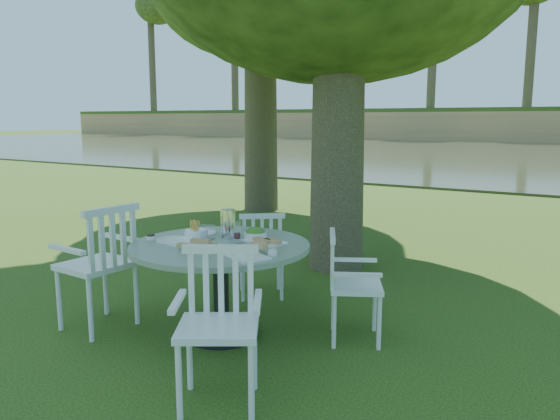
# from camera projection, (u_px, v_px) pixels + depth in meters

# --- Properties ---
(ground) EXTENTS (140.00, 140.00, 0.00)m
(ground) POSITION_uv_depth(u_px,v_px,m) (269.00, 303.00, 5.07)
(ground) COLOR #1D380B
(ground) RESTS_ON ground
(table) EXTENTS (1.38, 1.38, 0.75)m
(table) POSITION_uv_depth(u_px,v_px,m) (220.00, 262.00, 4.21)
(table) COLOR black
(table) RESTS_ON ground
(chair_ne) EXTENTS (0.55, 0.56, 0.84)m
(chair_ne) POSITION_uv_depth(u_px,v_px,m) (345.00, 278.00, 4.17)
(chair_ne) COLOR white
(chair_ne) RESTS_ON ground
(chair_nw) EXTENTS (0.57, 0.57, 0.83)m
(chair_nw) POSITION_uv_depth(u_px,v_px,m) (262.00, 248.00, 5.13)
(chair_nw) COLOR white
(chair_nw) RESTS_ON ground
(chair_sw) EXTENTS (0.51, 0.54, 1.02)m
(chair_sw) POSITION_uv_depth(u_px,v_px,m) (104.00, 258.00, 4.34)
(chair_sw) COLOR white
(chair_sw) RESTS_ON ground
(chair_se) EXTENTS (0.63, 0.62, 0.93)m
(chair_se) POSITION_uv_depth(u_px,v_px,m) (219.00, 312.00, 3.28)
(chair_se) COLOR white
(chair_se) RESTS_ON ground
(tableware) EXTENTS (1.19, 0.75, 0.23)m
(tableware) POSITION_uv_depth(u_px,v_px,m) (221.00, 236.00, 4.26)
(tableware) COLOR white
(tableware) RESTS_ON table
(river) EXTENTS (100.00, 28.00, 0.12)m
(river) POSITION_uv_depth(u_px,v_px,m) (553.00, 157.00, 24.26)
(river) COLOR #2D331E
(river) RESTS_ON ground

